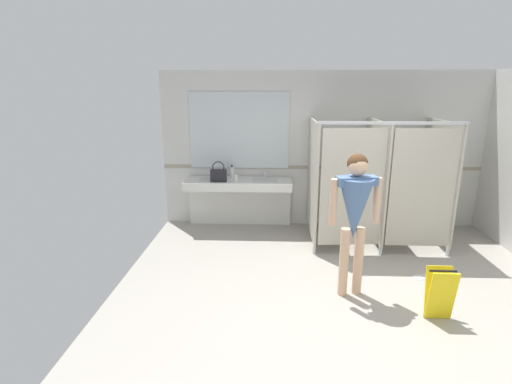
{
  "coord_description": "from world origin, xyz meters",
  "views": [
    {
      "loc": [
        -1.0,
        -3.99,
        2.41
      ],
      "look_at": [
        -1.19,
        0.62,
        1.17
      ],
      "focal_mm": 27.15,
      "sensor_mm": 36.0,
      "label": 1
    }
  ],
  "objects_px": {
    "handbag": "(219,175)",
    "soap_dispenser": "(232,172)",
    "paper_cup": "(236,178)",
    "wet_floor_sign": "(440,293)",
    "person_standing": "(355,208)"
  },
  "relations": [
    {
      "from": "paper_cup",
      "to": "wet_floor_sign",
      "type": "relative_size",
      "value": 0.18
    },
    {
      "from": "soap_dispenser",
      "to": "wet_floor_sign",
      "type": "relative_size",
      "value": 0.39
    },
    {
      "from": "paper_cup",
      "to": "wet_floor_sign",
      "type": "distance_m",
      "value": 3.61
    },
    {
      "from": "handbag",
      "to": "wet_floor_sign",
      "type": "xyz_separation_m",
      "value": [
        2.7,
        -2.52,
        -0.7
      ]
    },
    {
      "from": "person_standing",
      "to": "soap_dispenser",
      "type": "distance_m",
      "value": 2.88
    },
    {
      "from": "person_standing",
      "to": "wet_floor_sign",
      "type": "xyz_separation_m",
      "value": [
        0.85,
        -0.49,
        -0.79
      ]
    },
    {
      "from": "person_standing",
      "to": "paper_cup",
      "type": "height_order",
      "value": "person_standing"
    },
    {
      "from": "person_standing",
      "to": "soap_dispenser",
      "type": "relative_size",
      "value": 7.7
    },
    {
      "from": "handbag",
      "to": "soap_dispenser",
      "type": "xyz_separation_m",
      "value": [
        0.19,
        0.32,
        -0.02
      ]
    },
    {
      "from": "soap_dispenser",
      "to": "handbag",
      "type": "bearing_deg",
      "value": -121.03
    },
    {
      "from": "soap_dispenser",
      "to": "paper_cup",
      "type": "relative_size",
      "value": 2.19
    },
    {
      "from": "soap_dispenser",
      "to": "paper_cup",
      "type": "height_order",
      "value": "soap_dispenser"
    },
    {
      "from": "wet_floor_sign",
      "to": "person_standing",
      "type": "bearing_deg",
      "value": 150.39
    },
    {
      "from": "handbag",
      "to": "soap_dispenser",
      "type": "relative_size",
      "value": 1.56
    },
    {
      "from": "person_standing",
      "to": "handbag",
      "type": "height_order",
      "value": "person_standing"
    }
  ]
}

